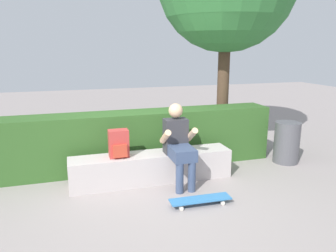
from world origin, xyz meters
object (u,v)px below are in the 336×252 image
(bench_main, at_px, (152,167))
(trash_bin, at_px, (287,142))
(skateboard_near_person, at_px, (200,200))
(person_skater, at_px, (179,142))
(backpack_on_bench, at_px, (119,144))

(bench_main, bearing_deg, trash_bin, 2.81)
(bench_main, height_order, trash_bin, trash_bin)
(bench_main, distance_m, skateboard_near_person, 1.04)
(person_skater, distance_m, trash_bin, 2.16)
(trash_bin, bearing_deg, backpack_on_bench, -177.47)
(bench_main, bearing_deg, person_skater, -30.86)
(skateboard_near_person, bearing_deg, person_skater, 93.75)
(person_skater, relative_size, trash_bin, 1.64)
(bench_main, height_order, person_skater, person_skater)
(backpack_on_bench, bearing_deg, trash_bin, 2.53)
(person_skater, relative_size, skateboard_near_person, 1.47)
(person_skater, xyz_separation_m, skateboard_near_person, (0.05, -0.74, -0.56))
(person_skater, bearing_deg, bench_main, 149.14)
(backpack_on_bench, xyz_separation_m, trash_bin, (2.95, 0.13, -0.27))
(person_skater, height_order, skateboard_near_person, person_skater)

